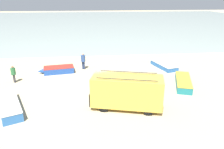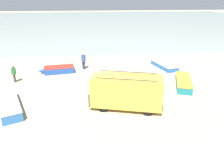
{
  "view_description": "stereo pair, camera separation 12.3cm",
  "coord_description": "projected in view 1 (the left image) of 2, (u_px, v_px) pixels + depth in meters",
  "views": [
    {
      "loc": [
        -0.83,
        -16.35,
        7.73
      ],
      "look_at": [
        1.08,
        1.9,
        1.0
      ],
      "focal_mm": 35.0,
      "sensor_mm": 36.0,
      "label": 1
    },
    {
      "loc": [
        -0.71,
        -16.36,
        7.73
      ],
      "look_at": [
        1.08,
        1.9,
        1.0
      ],
      "focal_mm": 35.0,
      "sensor_mm": 36.0,
      "label": 2
    }
  ],
  "objects": [
    {
      "name": "fishing_rowboat_0",
      "position": [
        183.0,
        81.0,
        19.84
      ],
      "size": [
        2.54,
        5.09,
        0.62
      ],
      "rotation": [
        0.0,
        0.0,
        1.24
      ],
      "color": "#1E757F",
      "rests_on": "ground_plane"
    },
    {
      "name": "parked_van",
      "position": [
        127.0,
        91.0,
        15.44
      ],
      "size": [
        5.35,
        3.13,
        2.51
      ],
      "rotation": [
        0.0,
        0.0,
        2.88
      ],
      "color": "gold",
      "rests_on": "ground_plane"
    },
    {
      "name": "fishing_rowboat_3",
      "position": [
        9.0,
        104.0,
        15.64
      ],
      "size": [
        2.97,
        5.2,
        0.68
      ],
      "rotation": [
        0.0,
        0.0,
        1.98
      ],
      "color": "#2D66AD",
      "rests_on": "ground_plane"
    },
    {
      "name": "fisherman_0",
      "position": [
        83.0,
        60.0,
        23.71
      ],
      "size": [
        0.47,
        0.47,
        1.8
      ],
      "rotation": [
        0.0,
        0.0,
        4.19
      ],
      "color": "navy",
      "rests_on": "ground_plane"
    },
    {
      "name": "fishing_rowboat_4",
      "position": [
        107.0,
        79.0,
        20.44
      ],
      "size": [
        2.16,
        3.84,
        0.55
      ],
      "rotation": [
        0.0,
        0.0,
        1.76
      ],
      "color": "#234CA3",
      "rests_on": "ground_plane"
    },
    {
      "name": "fishing_rowboat_1",
      "position": [
        163.0,
        65.0,
        24.62
      ],
      "size": [
        2.25,
        4.46,
        0.5
      ],
      "rotation": [
        0.0,
        0.0,
        1.83
      ],
      "color": "#2D66AD",
      "rests_on": "ground_plane"
    },
    {
      "name": "ground_plane",
      "position": [
        101.0,
        94.0,
        18.01
      ],
      "size": [
        200.0,
        200.0,
        0.0
      ],
      "primitive_type": "plane",
      "color": "tan"
    },
    {
      "name": "fisherman_1",
      "position": [
        13.0,
        73.0,
        20.11
      ],
      "size": [
        0.42,
        0.42,
        1.62
      ],
      "rotation": [
        0.0,
        0.0,
        0.71
      ],
      "color": "#38383D",
      "rests_on": "ground_plane"
    },
    {
      "name": "fishing_rowboat_2",
      "position": [
        58.0,
        70.0,
        22.9
      ],
      "size": [
        3.81,
        1.95,
        0.63
      ],
      "rotation": [
        0.0,
        0.0,
        3.3
      ],
      "color": "#234CA3",
      "rests_on": "ground_plane"
    },
    {
      "name": "sea_water",
      "position": [
        91.0,
        22.0,
        66.56
      ],
      "size": [
        120.0,
        80.0,
        0.01
      ],
      "primitive_type": "cube",
      "color": "#99A89E",
      "rests_on": "ground_plane"
    }
  ]
}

